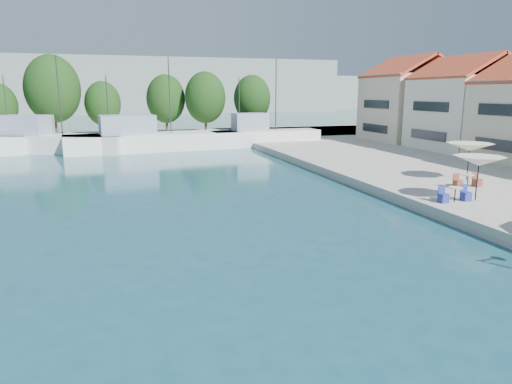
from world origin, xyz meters
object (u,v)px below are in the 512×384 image
object	(u,v)px
trawler_02	(44,142)
trawler_03	(150,140)
trawler_04	(263,137)
umbrella_cream	(470,147)
umbrella_white	(479,161)

from	to	relation	value
trawler_02	trawler_03	xyz separation A→B (m)	(10.68, -1.76, -0.00)
trawler_04	umbrella_cream	distance (m)	27.42
trawler_04	umbrella_white	world-z (taller)	trawler_04
umbrella_cream	trawler_03	bearing A→B (deg)	124.17
trawler_04	umbrella_cream	size ratio (longest dim) A/B	4.39
trawler_03	umbrella_cream	size ratio (longest dim) A/B	6.42
trawler_02	umbrella_white	distance (m)	41.50
umbrella_white	umbrella_cream	distance (m)	6.21
trawler_03	umbrella_cream	bearing A→B (deg)	-61.60
trawler_02	trawler_04	xyz separation A→B (m)	(23.54, -1.39, 0.00)
trawler_02	umbrella_white	xyz separation A→B (m)	(24.87, -33.18, 1.61)
trawler_04	umbrella_white	bearing A→B (deg)	-89.95
trawler_03	trawler_02	bearing A→B (deg)	164.88
trawler_03	umbrella_white	xyz separation A→B (m)	(14.20, -31.42, 1.61)
trawler_03	umbrella_cream	xyz separation A→B (m)	(18.00, -26.51, 1.65)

